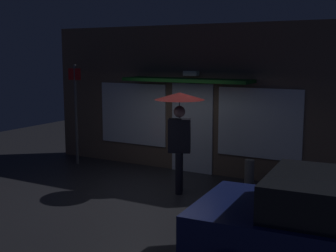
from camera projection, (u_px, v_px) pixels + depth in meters
ground_plane at (145, 195)px, 9.53m from camera, size 18.00×18.00×0.00m
building_facade at (195, 100)px, 11.26m from camera, size 8.31×1.00×3.61m
person_with_umbrella at (179, 118)px, 9.45m from camera, size 1.03×1.03×2.13m
street_sign_post at (76, 109)px, 12.04m from camera, size 0.40×0.07×2.64m
sidewalk_bollard at (249, 174)px, 10.03m from camera, size 0.21×0.21×0.62m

